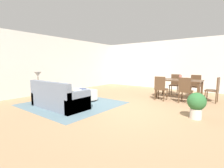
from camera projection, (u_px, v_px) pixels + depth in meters
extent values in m
plane|color=#9E7A56|center=(128.00, 109.00, 4.90)|extent=(10.80, 10.80, 0.00)
cube|color=silver|center=(177.00, 65.00, 8.67)|extent=(9.00, 0.12, 2.70)
cube|color=silver|center=(55.00, 65.00, 7.85)|extent=(0.12, 11.00, 2.70)
cube|color=slate|center=(73.00, 104.00, 5.62)|extent=(3.00, 2.80, 0.01)
cube|color=slate|center=(60.00, 101.00, 5.14)|extent=(1.95, 0.87, 0.42)
cube|color=slate|center=(49.00, 89.00, 4.80)|extent=(1.95, 0.16, 0.44)
cube|color=slate|center=(44.00, 95.00, 5.67)|extent=(0.14, 0.87, 0.62)
cube|color=slate|center=(78.00, 102.00, 4.58)|extent=(0.14, 0.87, 0.62)
cube|color=slate|center=(46.00, 88.00, 5.34)|extent=(0.33, 0.09, 0.32)
cube|color=tan|center=(54.00, 88.00, 5.15)|extent=(0.42, 0.15, 0.42)
cube|color=tan|center=(60.00, 89.00, 4.90)|extent=(0.38, 0.14, 0.38)
cube|color=silver|center=(68.00, 90.00, 4.68)|extent=(0.39, 0.14, 0.39)
cube|color=silver|center=(83.00, 94.00, 6.04)|extent=(0.93, 0.58, 0.38)
cylinder|color=#513823|center=(81.00, 98.00, 6.51)|extent=(0.05, 0.05, 0.06)
cylinder|color=#513823|center=(96.00, 100.00, 6.01)|extent=(0.05, 0.05, 0.06)
cylinder|color=#513823|center=(71.00, 100.00, 6.13)|extent=(0.05, 0.05, 0.06)
cylinder|color=#513823|center=(86.00, 103.00, 5.63)|extent=(0.05, 0.05, 0.06)
cube|color=olive|center=(38.00, 86.00, 5.86)|extent=(0.40, 0.40, 0.03)
cylinder|color=olive|center=(41.00, 93.00, 6.13)|extent=(0.04, 0.04, 0.56)
cylinder|color=olive|center=(46.00, 94.00, 5.93)|extent=(0.04, 0.04, 0.56)
cylinder|color=olive|center=(32.00, 94.00, 5.86)|extent=(0.04, 0.04, 0.56)
cylinder|color=olive|center=(37.00, 95.00, 5.66)|extent=(0.04, 0.04, 0.56)
cylinder|color=brown|center=(38.00, 86.00, 5.86)|extent=(0.16, 0.16, 0.02)
cylinder|color=brown|center=(38.00, 81.00, 5.83)|extent=(0.02, 0.02, 0.32)
cone|color=silver|center=(38.00, 74.00, 5.80)|extent=(0.26, 0.26, 0.18)
cube|color=#513823|center=(179.00, 80.00, 6.47)|extent=(1.67, 0.93, 0.04)
cube|color=#513823|center=(163.00, 87.00, 7.30)|extent=(0.07, 0.07, 0.72)
cube|color=#513823|center=(202.00, 90.00, 6.37)|extent=(0.07, 0.07, 0.72)
cube|color=#513823|center=(156.00, 89.00, 6.66)|extent=(0.07, 0.07, 0.72)
cube|color=#513823|center=(198.00, 93.00, 5.73)|extent=(0.07, 0.07, 0.72)
cube|color=#513823|center=(161.00, 89.00, 6.16)|extent=(0.40, 0.40, 0.04)
cube|color=#513823|center=(160.00, 83.00, 5.98)|extent=(0.40, 0.04, 0.47)
cylinder|color=#513823|center=(158.00, 94.00, 6.42)|extent=(0.04, 0.04, 0.41)
cylinder|color=#513823|center=(167.00, 95.00, 6.22)|extent=(0.04, 0.04, 0.41)
cylinder|color=#513823|center=(155.00, 95.00, 6.15)|extent=(0.04, 0.04, 0.41)
cylinder|color=#513823|center=(164.00, 96.00, 5.95)|extent=(0.04, 0.04, 0.41)
cube|color=#513823|center=(186.00, 91.00, 5.68)|extent=(0.42, 0.42, 0.04)
cube|color=#513823|center=(185.00, 84.00, 5.51)|extent=(0.40, 0.06, 0.47)
cylinder|color=#513823|center=(182.00, 96.00, 5.94)|extent=(0.04, 0.04, 0.41)
cylinder|color=#513823|center=(192.00, 97.00, 5.72)|extent=(0.04, 0.04, 0.41)
cylinder|color=#513823|center=(179.00, 97.00, 5.68)|extent=(0.04, 0.04, 0.41)
cylinder|color=#513823|center=(189.00, 99.00, 5.46)|extent=(0.04, 0.04, 0.41)
cube|color=#513823|center=(174.00, 85.00, 7.32)|extent=(0.42, 0.42, 0.04)
cube|color=#513823|center=(176.00, 79.00, 7.43)|extent=(0.40, 0.06, 0.47)
cylinder|color=#513823|center=(177.00, 91.00, 7.11)|extent=(0.04, 0.04, 0.41)
cylinder|color=#513823|center=(169.00, 90.00, 7.30)|extent=(0.04, 0.04, 0.41)
cylinder|color=#513823|center=(179.00, 90.00, 7.38)|extent=(0.04, 0.04, 0.41)
cylinder|color=#513823|center=(171.00, 89.00, 7.58)|extent=(0.04, 0.04, 0.41)
cube|color=#513823|center=(195.00, 87.00, 6.84)|extent=(0.40, 0.40, 0.04)
cube|color=#513823|center=(196.00, 80.00, 6.95)|extent=(0.40, 0.04, 0.47)
cylinder|color=#513823|center=(198.00, 93.00, 6.63)|extent=(0.04, 0.04, 0.41)
cylinder|color=#513823|center=(189.00, 92.00, 6.84)|extent=(0.04, 0.04, 0.41)
cylinder|color=#513823|center=(200.00, 92.00, 6.90)|extent=(0.04, 0.04, 0.41)
cylinder|color=#513823|center=(191.00, 91.00, 7.10)|extent=(0.04, 0.04, 0.41)
cube|color=#513823|center=(212.00, 91.00, 5.81)|extent=(0.43, 0.43, 0.04)
cube|color=#513823|center=(218.00, 84.00, 5.66)|extent=(0.07, 0.40, 0.47)
cylinder|color=#513823|center=(205.00, 97.00, 5.82)|extent=(0.04, 0.04, 0.41)
cylinder|color=#513823|center=(207.00, 95.00, 6.07)|extent=(0.04, 0.04, 0.41)
cylinder|color=#513823|center=(216.00, 98.00, 5.60)|extent=(0.04, 0.04, 0.41)
cylinder|color=#513823|center=(218.00, 97.00, 5.85)|extent=(0.04, 0.04, 0.41)
cylinder|color=#B26659|center=(180.00, 77.00, 6.45)|extent=(0.11, 0.11, 0.19)
cube|color=#3F4C72|center=(83.00, 89.00, 6.12)|extent=(0.31, 0.27, 0.03)
cylinder|color=beige|center=(196.00, 114.00, 4.05)|extent=(0.28, 0.28, 0.26)
sphere|color=#2D6633|center=(197.00, 101.00, 4.01)|extent=(0.45, 0.45, 0.45)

